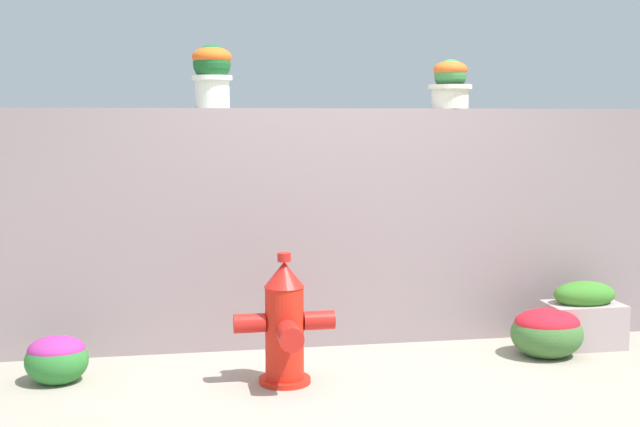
# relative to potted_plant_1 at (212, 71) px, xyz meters

# --- Properties ---
(ground_plane) EXTENTS (24.00, 24.00, 0.00)m
(ground_plane) POSITION_rel_potted_plant_1_xyz_m (0.82, -1.22, -1.84)
(ground_plane) COLOR #A29686
(stone_wall) EXTENTS (5.69, 0.31, 1.60)m
(stone_wall) POSITION_rel_potted_plant_1_xyz_m (0.82, 0.01, -1.04)
(stone_wall) COLOR gray
(stone_wall) RESTS_ON ground
(potted_plant_1) EXTENTS (0.27, 0.27, 0.41)m
(potted_plant_1) POSITION_rel_potted_plant_1_xyz_m (0.00, 0.00, 0.00)
(potted_plant_1) COLOR silver
(potted_plant_1) RESTS_ON stone_wall
(potted_plant_2) EXTENTS (0.30, 0.30, 0.34)m
(potted_plant_2) POSITION_rel_potted_plant_1_xyz_m (1.62, -0.03, -0.06)
(potted_plant_2) COLOR beige
(potted_plant_2) RESTS_ON stone_wall
(fire_hydrant) EXTENTS (0.59, 0.46, 0.77)m
(fire_hydrant) POSITION_rel_potted_plant_1_xyz_m (0.36, -0.89, -1.50)
(fire_hydrant) COLOR red
(fire_hydrant) RESTS_ON ground
(flower_bush_left) EXTENTS (0.47, 0.42, 0.32)m
(flower_bush_left) POSITION_rel_potted_plant_1_xyz_m (2.11, -0.61, -1.68)
(flower_bush_left) COLOR #417135
(flower_bush_left) RESTS_ON ground
(flower_bush_right) EXTENTS (0.36, 0.33, 0.29)m
(flower_bush_right) POSITION_rel_potted_plant_1_xyz_m (-0.96, -0.63, -1.69)
(flower_bush_right) COLOR #307F32
(flower_bush_right) RESTS_ON ground
(planter_box) EXTENTS (0.50, 0.31, 0.45)m
(planter_box) POSITION_rel_potted_plant_1_xyz_m (2.44, -0.46, -1.63)
(planter_box) COLOR #B39E9E
(planter_box) RESTS_ON ground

